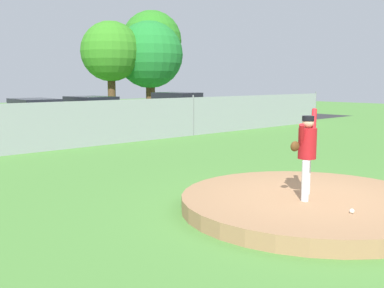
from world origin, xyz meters
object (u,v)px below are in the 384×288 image
object	(u,v)px
parked_car_white	(35,118)
traffic_cone_orange	(116,123)
parked_car_champagne	(177,109)
pitcher_youth	(307,148)
parked_car_teal	(91,115)
baseball	(352,211)

from	to	relation	value
parked_car_white	traffic_cone_orange	distance (m)	4.20
parked_car_champagne	pitcher_youth	bearing A→B (deg)	-123.13
pitcher_youth	parked_car_teal	bearing A→B (deg)	74.36
traffic_cone_orange	baseball	bearing A→B (deg)	-110.45
baseball	traffic_cone_orange	xyz separation A→B (m)	(5.90, 15.82, -0.05)
parked_car_champagne	traffic_cone_orange	bearing A→B (deg)	-177.25
parked_car_teal	traffic_cone_orange	bearing A→B (deg)	11.08
parked_car_teal	parked_car_champagne	bearing A→B (deg)	5.04
pitcher_youth	traffic_cone_orange	xyz separation A→B (m)	(5.60, 14.75, -0.91)
parked_car_white	parked_car_teal	bearing A→B (deg)	-5.82
pitcher_youth	parked_car_champagne	size ratio (longest dim) A/B	0.34
baseball	parked_car_white	size ratio (longest dim) A/B	0.02
parked_car_champagne	parked_car_teal	size ratio (longest dim) A/B	1.13
traffic_cone_orange	parked_car_teal	bearing A→B (deg)	-168.92
parked_car_teal	traffic_cone_orange	world-z (taller)	parked_car_teal
parked_car_teal	traffic_cone_orange	distance (m)	1.67
baseball	traffic_cone_orange	distance (m)	16.88
baseball	parked_car_teal	bearing A→B (deg)	74.35
parked_car_white	traffic_cone_orange	size ratio (longest dim) A/B	8.39
baseball	parked_car_champagne	world-z (taller)	parked_car_champagne
traffic_cone_orange	pitcher_youth	bearing A→B (deg)	-110.78
pitcher_youth	parked_car_teal	world-z (taller)	pitcher_youth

